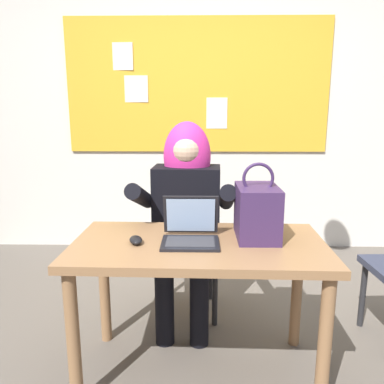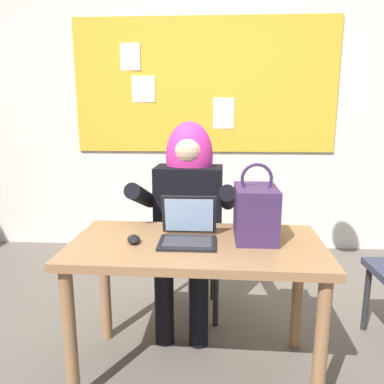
{
  "view_description": "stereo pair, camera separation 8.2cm",
  "coord_description": "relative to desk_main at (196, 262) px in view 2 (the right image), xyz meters",
  "views": [
    {
      "loc": [
        0.01,
        -1.73,
        1.34
      ],
      "look_at": [
        -0.02,
        0.31,
        0.89
      ],
      "focal_mm": 35.46,
      "sensor_mm": 36.0,
      "label": 1
    },
    {
      "loc": [
        0.1,
        -1.72,
        1.34
      ],
      "look_at": [
        -0.02,
        0.31,
        0.89
      ],
      "focal_mm": 35.46,
      "sensor_mm": 36.0,
      "label": 2
    }
  ],
  "objects": [
    {
      "name": "ground_plane",
      "position": [
        -0.01,
        -0.01,
        -0.61
      ],
      "size": [
        24.0,
        24.0,
        0.0
      ],
      "primitive_type": "plane",
      "color": "#5B544C"
    },
    {
      "name": "wall_back_bulletin",
      "position": [
        -0.01,
        1.9,
        0.88
      ],
      "size": [
        6.63,
        2.09,
        2.96
      ],
      "color": "silver",
      "rests_on": "ground"
    },
    {
      "name": "desk_main",
      "position": [
        0.0,
        0.0,
        0.0
      ],
      "size": [
        1.24,
        0.67,
        0.71
      ],
      "rotation": [
        0.0,
        0.0,
        -0.02
      ],
      "color": "#8E6642",
      "rests_on": "ground"
    },
    {
      "name": "chair_at_desk",
      "position": [
        -0.08,
        0.68,
        -0.09
      ],
      "size": [
        0.44,
        0.44,
        0.92
      ],
      "rotation": [
        0.0,
        0.0,
        -1.52
      ],
      "color": "#4C1E19",
      "rests_on": "ground"
    },
    {
      "name": "person_costumed",
      "position": [
        -0.08,
        0.55,
        0.14
      ],
      "size": [
        0.61,
        0.62,
        1.27
      ],
      "rotation": [
        0.0,
        0.0,
        -1.62
      ],
      "color": "black",
      "rests_on": "ground"
    },
    {
      "name": "laptop",
      "position": [
        -0.04,
        0.01,
        0.15
      ],
      "size": [
        0.27,
        0.25,
        0.21
      ],
      "rotation": [
        0.0,
        0.0,
        0.0
      ],
      "color": "black",
      "rests_on": "desk_main"
    },
    {
      "name": "computer_mouse",
      "position": [
        -0.3,
        -0.03,
        0.12
      ],
      "size": [
        0.09,
        0.12,
        0.03
      ],
      "primitive_type": "ellipsoid",
      "rotation": [
        0.0,
        0.0,
        0.29
      ],
      "color": "black",
      "rests_on": "desk_main"
    },
    {
      "name": "handbag",
      "position": [
        0.29,
        0.08,
        0.24
      ],
      "size": [
        0.2,
        0.3,
        0.38
      ],
      "rotation": [
        0.0,
        0.0,
        0.22
      ],
      "color": "#38234C",
      "rests_on": "desk_main"
    }
  ]
}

